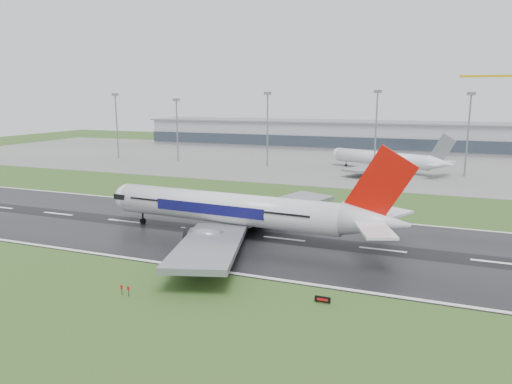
% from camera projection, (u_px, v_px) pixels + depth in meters
% --- Properties ---
extents(ground, '(520.00, 520.00, 0.00)m').
position_uv_depth(ground, '(199.00, 230.00, 105.54)').
color(ground, '#2B4B1B').
rests_on(ground, ground).
extents(runway, '(400.00, 45.00, 0.10)m').
position_uv_depth(runway, '(199.00, 229.00, 105.53)').
color(runway, black).
rests_on(runway, ground).
extents(apron, '(400.00, 130.00, 0.08)m').
position_uv_depth(apron, '(326.00, 161.00, 219.83)').
color(apron, slate).
rests_on(apron, ground).
extents(terminal, '(240.00, 36.00, 15.00)m').
position_uv_depth(terminal, '(349.00, 135.00, 273.23)').
color(terminal, '#9698A0').
rests_on(terminal, ground).
extents(main_airliner, '(70.17, 67.19, 19.65)m').
position_uv_depth(main_airliner, '(244.00, 191.00, 97.84)').
color(main_airliner, silver).
rests_on(main_airliner, runway).
extents(parked_airliner, '(69.38, 67.54, 15.70)m').
position_uv_depth(parked_airliner, '(386.00, 151.00, 187.89)').
color(parked_airliner, silver).
rests_on(parked_airliner, apron).
extents(runway_sign, '(2.27, 0.94, 1.04)m').
position_uv_depth(runway_sign, '(323.00, 300.00, 67.68)').
color(runway_sign, black).
rests_on(runway_sign, ground).
extents(floodmast_0, '(0.64, 0.64, 29.78)m').
position_uv_depth(floodmast_0, '(117.00, 127.00, 228.48)').
color(floodmast_0, gray).
rests_on(floodmast_0, ground).
extents(floodmast_1, '(0.64, 0.64, 27.35)m').
position_uv_depth(floodmast_1, '(177.00, 132.00, 216.90)').
color(floodmast_1, gray).
rests_on(floodmast_1, ground).
extents(floodmast_2, '(0.64, 0.64, 30.10)m').
position_uv_depth(floodmast_2, '(267.00, 131.00, 201.05)').
color(floodmast_2, gray).
rests_on(floodmast_2, ground).
extents(floodmast_3, '(0.64, 0.64, 30.64)m').
position_uv_depth(floodmast_3, '(376.00, 133.00, 185.03)').
color(floodmast_3, gray).
rests_on(floodmast_3, ground).
extents(floodmast_4, '(0.64, 0.64, 29.74)m').
position_uv_depth(floodmast_4, '(468.00, 137.00, 173.41)').
color(floodmast_4, gray).
rests_on(floodmast_4, ground).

